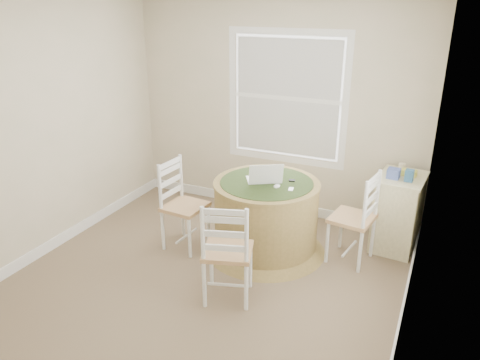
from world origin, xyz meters
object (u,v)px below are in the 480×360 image
at_px(chair_near, 228,251).
at_px(laptop, 264,179).
at_px(corner_chest, 397,212).
at_px(chair_right, 352,218).
at_px(round_table, 266,214).
at_px(chair_left, 185,206).

bearing_deg(chair_near, laptop, -105.36).
bearing_deg(laptop, chair_near, 61.34).
bearing_deg(corner_chest, chair_right, -124.53).
distance_m(chair_right, corner_chest, 0.61).
height_order(round_table, chair_left, chair_left).
bearing_deg(corner_chest, round_table, -147.52).
distance_m(chair_left, chair_right, 1.74).
xyz_separation_m(round_table, chair_left, (-0.82, -0.28, 0.05)).
xyz_separation_m(laptop, corner_chest, (1.28, 0.65, -0.41)).
bearing_deg(chair_left, corner_chest, -61.13).
bearing_deg(round_table, laptop, 155.26).
xyz_separation_m(round_table, chair_right, (0.86, 0.18, 0.05)).
height_order(chair_left, chair_near, same).
bearing_deg(laptop, chair_right, 160.36).
bearing_deg(chair_near, corner_chest, -145.70).
distance_m(chair_left, laptop, 0.90).
bearing_deg(chair_left, round_table, -66.71).
xyz_separation_m(chair_left, corner_chest, (2.06, 0.93, -0.06)).
height_order(laptop, corner_chest, laptop).
xyz_separation_m(chair_right, corner_chest, (0.39, 0.47, -0.06)).
relative_size(round_table, chair_right, 1.34).
distance_m(round_table, chair_near, 0.93).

